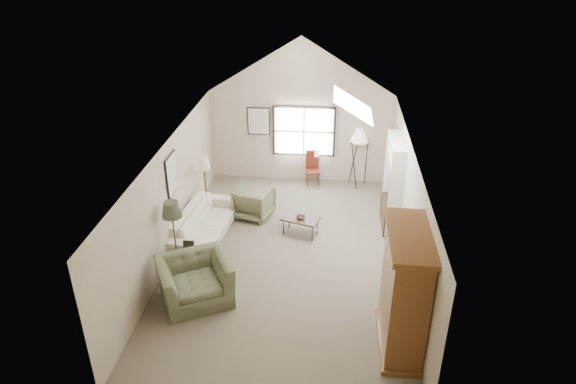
# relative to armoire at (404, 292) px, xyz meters

# --- Properties ---
(room_shell) EXTENTS (5.01, 8.01, 4.00)m
(room_shell) POSITION_rel_armoire_xyz_m (-2.18, 2.40, 2.11)
(room_shell) COLOR #726851
(room_shell) RESTS_ON ground
(window) EXTENTS (1.72, 0.08, 1.42)m
(window) POSITION_rel_armoire_xyz_m (-2.08, 6.36, 0.35)
(window) COLOR black
(window) RESTS_ON room_shell
(skylight) EXTENTS (0.80, 1.20, 0.52)m
(skylight) POSITION_rel_armoire_xyz_m (-0.88, 3.30, 2.12)
(skylight) COLOR white
(skylight) RESTS_ON room_shell
(wall_art) EXTENTS (1.97, 3.71, 0.88)m
(wall_art) POSITION_rel_armoire_xyz_m (-4.06, 4.34, 0.63)
(wall_art) COLOR black
(wall_art) RESTS_ON room_shell
(armoire) EXTENTS (0.60, 1.50, 2.20)m
(armoire) POSITION_rel_armoire_xyz_m (0.00, 0.00, 0.00)
(armoire) COLOR brown
(armoire) RESTS_ON ground
(tv_alcove) EXTENTS (0.32, 1.30, 2.10)m
(tv_alcove) POSITION_rel_armoire_xyz_m (0.16, 4.00, 0.05)
(tv_alcove) COLOR white
(tv_alcove) RESTS_ON ground
(media_console) EXTENTS (0.34, 1.18, 0.60)m
(media_console) POSITION_rel_armoire_xyz_m (0.14, 4.00, -0.80)
(media_console) COLOR #382316
(media_console) RESTS_ON ground
(tv_panel) EXTENTS (0.05, 0.90, 0.55)m
(tv_panel) POSITION_rel_armoire_xyz_m (0.14, 4.00, -0.18)
(tv_panel) COLOR black
(tv_panel) RESTS_ON media_console
(sofa) EXTENTS (1.21, 2.49, 0.70)m
(sofa) POSITION_rel_armoire_xyz_m (-4.15, 3.09, -0.75)
(sofa) COLOR beige
(sofa) RESTS_ON ground
(armchair_near) EXTENTS (1.71, 1.64, 0.86)m
(armchair_near) POSITION_rel_armoire_xyz_m (-3.77, 0.83, -0.67)
(armchair_near) COLOR #606144
(armchair_near) RESTS_ON ground
(armchair_far) EXTENTS (1.04, 1.06, 0.78)m
(armchair_far) POSITION_rel_armoire_xyz_m (-3.14, 4.14, -0.71)
(armchair_far) COLOR #6B6E4D
(armchair_far) RESTS_ON ground
(coffee_table) EXTENTS (0.97, 0.73, 0.44)m
(coffee_table) POSITION_rel_armoire_xyz_m (-1.94, 3.38, -0.88)
(coffee_table) COLOR #392017
(coffee_table) RESTS_ON ground
(bowl) EXTENTS (0.26, 0.26, 0.05)m
(bowl) POSITION_rel_armoire_xyz_m (-1.94, 3.38, -0.63)
(bowl) COLOR #331F15
(bowl) RESTS_ON coffee_table
(side_table) EXTENTS (0.67, 0.67, 0.60)m
(side_table) POSITION_rel_armoire_xyz_m (-4.05, 1.49, -0.80)
(side_table) COLOR #392917
(side_table) RESTS_ON ground
(side_chair) EXTENTS (0.43, 0.43, 0.94)m
(side_chair) POSITION_rel_armoire_xyz_m (-1.80, 6.10, -0.63)
(side_chair) COLOR maroon
(side_chair) RESTS_ON ground
(tripod_lamp) EXTENTS (0.64, 0.64, 1.69)m
(tripod_lamp) POSITION_rel_armoire_xyz_m (-0.57, 6.10, -0.26)
(tripod_lamp) COLOR white
(tripod_lamp) RESTS_ON ground
(dark_lamp) EXTENTS (0.44, 0.44, 1.67)m
(dark_lamp) POSITION_rel_armoire_xyz_m (-4.38, 1.69, -0.26)
(dark_lamp) COLOR #2A2F21
(dark_lamp) RESTS_ON ground
(tan_lamp) EXTENTS (0.33, 0.33, 1.50)m
(tan_lamp) POSITION_rel_armoire_xyz_m (-4.38, 4.29, -0.35)
(tan_lamp) COLOR tan
(tan_lamp) RESTS_ON ground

